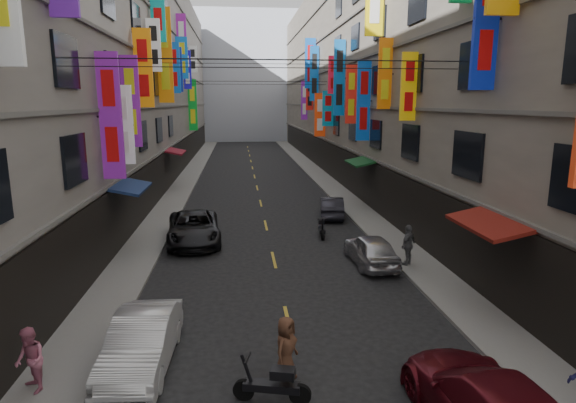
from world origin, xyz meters
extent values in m
cube|color=slate|center=(-6.00, 42.00, 0.06)|extent=(2.00, 90.00, 0.12)
cube|color=slate|center=(6.00, 42.00, 0.06)|extent=(2.00, 90.00, 0.12)
cube|color=gray|center=(-12.00, 42.00, 9.50)|extent=(10.00, 90.00, 19.00)
cube|color=black|center=(-6.95, 42.00, 1.50)|extent=(0.12, 85.50, 3.00)
cube|color=#66635E|center=(-6.94, 42.00, 3.20)|extent=(0.16, 90.00, 0.14)
cube|color=#66635E|center=(-6.94, 42.00, 6.40)|extent=(0.16, 90.00, 0.14)
cube|color=#66635E|center=(-6.94, 42.00, 9.60)|extent=(0.16, 90.00, 0.14)
cube|color=#66635E|center=(-6.94, 42.00, 12.80)|extent=(0.16, 90.00, 0.14)
cube|color=gray|center=(12.00, 42.00, 9.50)|extent=(10.00, 90.00, 19.00)
cube|color=black|center=(6.95, 42.00, 1.50)|extent=(0.12, 85.50, 3.00)
cube|color=#66635E|center=(6.94, 42.00, 3.20)|extent=(0.16, 90.00, 0.14)
cube|color=#66635E|center=(6.94, 42.00, 6.40)|extent=(0.16, 90.00, 0.14)
cube|color=#66635E|center=(6.94, 42.00, 9.60)|extent=(0.16, 90.00, 0.14)
cube|color=#66635E|center=(6.94, 42.00, 12.80)|extent=(0.16, 90.00, 0.14)
cube|color=#AFB5C3|center=(0.00, 92.00, 11.00)|extent=(18.00, 8.00, 22.00)
cube|color=#0D1F99|center=(6.50, 19.52, 9.31)|extent=(0.80, 0.18, 4.44)
cylinder|color=black|center=(6.55, 19.52, 9.31)|extent=(0.90, 0.08, 0.08)
cube|color=#791B94|center=(-6.47, 24.18, 6.14)|extent=(0.87, 0.18, 4.99)
cylinder|color=black|center=(-6.52, 24.18, 6.14)|extent=(0.97, 0.08, 0.08)
cube|color=silver|center=(-6.45, 26.07, 5.72)|extent=(0.89, 0.18, 3.43)
cylinder|color=black|center=(-6.50, 26.07, 5.72)|extent=(0.99, 0.08, 0.08)
cube|color=yellow|center=(6.53, 26.45, 7.41)|extent=(0.73, 0.18, 3.12)
cylinder|color=black|center=(6.58, 26.45, 7.41)|extent=(0.83, 0.08, 0.08)
cube|color=#7C1B96|center=(-6.49, 28.23, 6.73)|extent=(0.82, 0.18, 4.30)
cylinder|color=black|center=(-6.54, 28.23, 6.73)|extent=(0.92, 0.08, 0.08)
cube|color=#D3630B|center=(6.53, 30.24, 8.20)|extent=(0.74, 0.18, 3.73)
cylinder|color=black|center=(6.58, 30.24, 8.20)|extent=(0.84, 0.08, 0.08)
cube|color=orange|center=(-6.43, 31.56, 8.49)|extent=(0.95, 0.18, 4.13)
cylinder|color=black|center=(-6.48, 31.56, 8.49)|extent=(1.05, 0.08, 0.08)
cube|color=#0E45A8|center=(6.47, 34.36, 6.79)|extent=(0.85, 0.18, 4.97)
cylinder|color=black|center=(6.52, 34.36, 6.79)|extent=(0.95, 0.08, 0.08)
cube|color=white|center=(-6.49, 35.82, 10.15)|extent=(0.82, 0.18, 3.14)
cylinder|color=black|center=(-6.54, 35.82, 10.15)|extent=(0.92, 0.08, 0.08)
cube|color=#0C9995|center=(-6.44, 37.79, 13.08)|extent=(0.92, 0.18, 5.00)
cylinder|color=black|center=(-6.49, 37.79, 13.08)|extent=(1.02, 0.08, 0.08)
cube|color=red|center=(6.51, 37.96, 7.25)|extent=(0.77, 0.18, 4.04)
cylinder|color=black|center=(6.56, 37.96, 7.25)|extent=(0.87, 0.08, 0.08)
cube|color=orange|center=(-6.38, 39.52, 9.88)|extent=(1.03, 0.18, 6.41)
cylinder|color=black|center=(-6.43, 39.52, 9.88)|extent=(1.13, 0.08, 0.08)
cube|color=#0E56A3|center=(6.47, 41.88, 8.54)|extent=(0.87, 0.18, 5.72)
cylinder|color=black|center=(6.52, 41.88, 8.54)|extent=(0.97, 0.08, 0.08)
cube|color=blue|center=(-6.39, 44.13, 9.36)|extent=(1.01, 0.18, 3.89)
cylinder|color=black|center=(-6.44, 44.13, 9.36)|extent=(1.11, 0.08, 0.08)
cube|color=red|center=(6.48, 44.43, 8.92)|extent=(0.83, 0.18, 3.05)
cylinder|color=black|center=(6.53, 44.43, 8.92)|extent=(0.93, 0.08, 0.08)
cube|color=#0C7398|center=(6.41, 46.15, 6.17)|extent=(0.97, 0.18, 3.03)
cylinder|color=black|center=(6.46, 46.15, 6.17)|extent=(1.07, 0.08, 0.08)
cube|color=#0D2798|center=(-6.50, 47.85, 9.47)|extent=(0.80, 0.18, 3.75)
cylinder|color=black|center=(-6.55, 47.85, 9.47)|extent=(0.90, 0.08, 0.08)
cube|color=blue|center=(-6.37, 50.35, 10.67)|extent=(1.06, 0.18, 3.69)
cylinder|color=black|center=(-6.42, 50.35, 10.67)|extent=(1.16, 0.08, 0.08)
cube|color=#F03A0D|center=(6.38, 50.05, 5.52)|extent=(1.04, 0.18, 4.07)
cylinder|color=black|center=(6.43, 50.05, 5.52)|extent=(1.14, 0.08, 0.08)
cube|color=#8D1A90|center=(-6.45, 51.55, 12.20)|extent=(0.91, 0.18, 4.97)
cylinder|color=black|center=(-6.50, 51.55, 12.20)|extent=(1.01, 0.08, 0.08)
cube|color=#0D50A6|center=(6.45, 54.26, 9.56)|extent=(0.90, 0.18, 5.46)
cylinder|color=black|center=(6.50, 54.26, 9.56)|extent=(1.00, 0.08, 0.08)
cube|color=#190FB6|center=(-6.51, 56.44, 10.00)|extent=(0.78, 0.18, 3.89)
cylinder|color=black|center=(-6.56, 56.44, 10.00)|extent=(0.88, 0.08, 0.08)
cube|color=#0F51B7|center=(6.34, 56.34, 10.73)|extent=(1.13, 0.18, 5.14)
cylinder|color=black|center=(6.39, 56.34, 10.73)|extent=(1.23, 0.08, 0.08)
cube|color=red|center=(6.50, 57.68, 7.60)|extent=(0.80, 0.18, 3.50)
cylinder|color=black|center=(6.55, 57.68, 7.60)|extent=(0.90, 0.08, 0.08)
cube|color=#0C8723|center=(-6.42, 59.89, 6.39)|extent=(0.96, 0.18, 5.63)
cylinder|color=black|center=(-6.47, 59.89, 6.39)|extent=(1.06, 0.08, 0.08)
cube|color=silver|center=(-6.43, 62.34, 11.57)|extent=(0.94, 0.18, 2.95)
cylinder|color=black|center=(-6.48, 62.34, 11.57)|extent=(1.04, 0.08, 0.08)
cube|color=#701B95|center=(6.52, 62.14, 6.92)|extent=(0.76, 0.18, 4.53)
cylinder|color=black|center=(6.57, 62.14, 6.92)|extent=(0.86, 0.08, 0.08)
cube|color=maroon|center=(6.30, 18.00, 3.00)|extent=(1.39, 3.20, 0.41)
cube|color=navy|center=(-6.30, 26.00, 3.00)|extent=(1.39, 3.20, 0.41)
cube|color=#12471F|center=(6.30, 34.00, 3.00)|extent=(1.39, 3.20, 0.41)
cube|color=maroon|center=(-6.30, 42.00, 3.00)|extent=(1.39, 3.20, 0.41)
cylinder|color=black|center=(0.00, 22.00, 8.20)|extent=(14.00, 0.04, 0.04)
cylinder|color=black|center=(0.00, 36.00, 9.40)|extent=(14.00, 0.04, 0.04)
cylinder|color=black|center=(0.00, 50.00, 8.60)|extent=(14.00, 0.04, 0.04)
cube|color=gold|center=(0.00, 18.00, 0.01)|extent=(0.12, 2.20, 0.01)
cube|color=gold|center=(0.00, 24.00, 0.01)|extent=(0.12, 2.20, 0.01)
cube|color=gold|center=(0.00, 30.00, 0.01)|extent=(0.12, 2.20, 0.01)
cube|color=gold|center=(0.00, 36.00, 0.01)|extent=(0.12, 2.20, 0.01)
cube|color=gold|center=(0.00, 42.00, 0.01)|extent=(0.12, 2.20, 0.01)
cube|color=gold|center=(0.00, 48.00, 0.01)|extent=(0.12, 2.20, 0.01)
cube|color=gold|center=(0.00, 54.00, 0.01)|extent=(0.12, 2.20, 0.01)
cube|color=gold|center=(0.00, 60.00, 0.01)|extent=(0.12, 2.20, 0.01)
cube|color=gold|center=(0.00, 66.00, 0.01)|extent=(0.12, 2.20, 0.01)
cube|color=gold|center=(0.00, 72.00, 0.01)|extent=(0.12, 2.20, 0.01)
cube|color=gold|center=(0.00, 78.00, 0.01)|extent=(0.12, 2.20, 0.01)
cylinder|color=black|center=(-1.42, 14.08, 0.25)|extent=(0.51, 0.24, 0.50)
cylinder|color=black|center=(-0.16, 13.76, 0.25)|extent=(0.51, 0.24, 0.50)
cube|color=black|center=(-0.79, 13.92, 0.40)|extent=(1.33, 0.61, 0.18)
cube|color=black|center=(-0.55, 13.86, 0.75)|extent=(0.61, 0.44, 0.22)
cylinder|color=black|center=(-1.33, 14.05, 0.70)|extent=(0.36, 0.16, 0.88)
cylinder|color=black|center=(-1.33, 14.05, 1.05)|extent=(0.18, 0.50, 0.06)
cylinder|color=black|center=(2.63, 26.79, 0.25)|extent=(0.17, 0.51, 0.50)
cylinder|color=black|center=(2.76, 28.09, 0.25)|extent=(0.17, 0.51, 0.50)
cube|color=black|center=(2.69, 27.44, 0.40)|extent=(0.43, 1.32, 0.18)
cube|color=black|center=(2.72, 27.69, 0.75)|extent=(0.37, 0.58, 0.22)
cylinder|color=black|center=(2.64, 26.89, 0.70)|extent=(0.12, 0.36, 0.88)
cylinder|color=black|center=(2.64, 26.89, 1.05)|extent=(0.50, 0.11, 0.06)
imported|color=silver|center=(-4.00, 15.76, 0.69)|extent=(1.63, 4.23, 1.37)
imported|color=black|center=(-3.67, 27.04, 0.73)|extent=(2.92, 5.48, 1.47)
imported|color=silver|center=(4.00, 22.96, 0.66)|extent=(1.72, 3.94, 1.32)
imported|color=#292931|center=(4.00, 31.52, 0.62)|extent=(1.86, 3.89, 1.23)
imported|color=#D06E8C|center=(-6.30, 14.75, 0.90)|extent=(0.87, 0.91, 1.55)
imported|color=#5C5D5F|center=(5.43, 22.48, 0.97)|extent=(1.11, 1.09, 1.69)
imported|color=#523121|center=(-0.38, 14.82, 0.81)|extent=(0.90, 0.96, 1.63)
camera|label=1|loc=(-1.44, 4.13, 6.70)|focal=30.00mm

